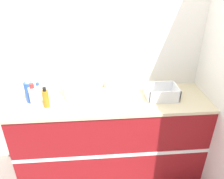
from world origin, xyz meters
name	(u,v)px	position (x,y,z in m)	size (l,w,h in m)	color
wall_back	(109,51)	(0.00, 0.58, 1.30)	(4.30, 0.06, 2.60)	silver
wall_right	(217,59)	(0.98, 0.28, 1.30)	(0.06, 2.55, 2.60)	silver
counter_cabinet	(111,136)	(0.00, 0.28, 0.46)	(1.92, 0.58, 0.91)	maroon
sink	(113,97)	(0.02, 0.29, 0.93)	(0.50, 0.32, 0.28)	silver
paper_towel_roll	(69,86)	(-0.39, 0.32, 1.05)	(0.11, 0.11, 0.27)	#4C4C51
dish_rack	(162,93)	(0.49, 0.27, 0.96)	(0.30, 0.23, 0.12)	white
bottle_white_spray	(34,97)	(-0.70, 0.21, 1.02)	(0.07, 0.07, 0.23)	white
bottle_amber	(46,98)	(-0.60, 0.19, 1.00)	(0.06, 0.06, 0.20)	#B26B19
bottle_blue	(29,91)	(-0.76, 0.30, 1.02)	(0.08, 0.08, 0.24)	#2D56B7
bottle_clear	(39,91)	(-0.70, 0.38, 0.98)	(0.06, 0.06, 0.15)	silver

